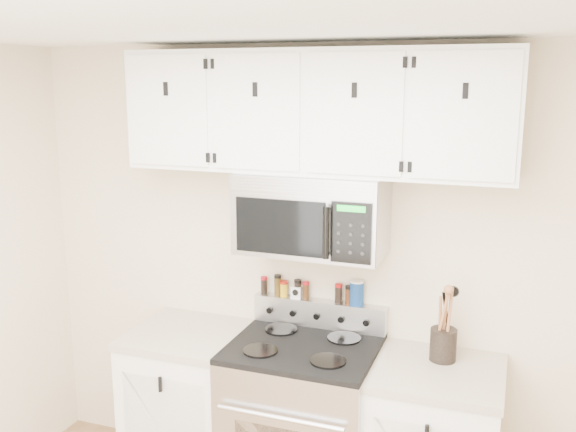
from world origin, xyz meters
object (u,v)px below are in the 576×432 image
Objects in this scene: utensil_crock at (443,342)px; salt_canister at (357,293)px; range at (303,425)px; microwave at (312,213)px.

utensil_crock is 2.75× the size of salt_canister.
range is 7.83× the size of salt_canister.
microwave reaches higher than range.
range is at bearing -169.56° from utensil_crock.
range is 0.77m from salt_canister.
utensil_crock is (0.70, 0.13, 0.53)m from range.
utensil_crock is at bearing 0.18° from microwave.
microwave is 0.53m from salt_canister.
microwave is 1.96× the size of utensil_crock.
range is 1.45× the size of microwave.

